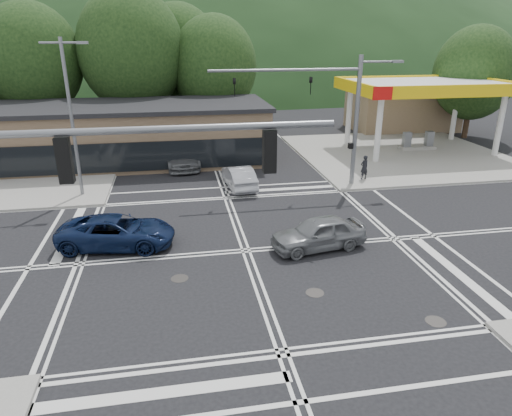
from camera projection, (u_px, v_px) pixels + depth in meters
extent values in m
plane|color=black|center=(246.00, 251.00, 20.54)|extent=(120.00, 120.00, 0.00)
cube|color=gray|center=(400.00, 154.00, 36.79)|extent=(16.00, 16.00, 0.15)
cube|color=gray|center=(0.00, 173.00, 31.81)|extent=(16.00, 16.00, 0.15)
cylinder|color=silver|center=(378.00, 130.00, 33.59)|extent=(0.44, 0.44, 5.00)
cylinder|color=silver|center=(349.00, 117.00, 39.10)|extent=(0.44, 0.44, 5.00)
cylinder|color=silver|center=(500.00, 126.00, 35.25)|extent=(0.44, 0.44, 5.00)
cylinder|color=silver|center=(455.00, 113.00, 40.76)|extent=(0.44, 0.44, 5.00)
cube|color=silver|center=(425.00, 86.00, 36.17)|extent=(12.00, 8.00, 0.60)
cube|color=yellow|center=(454.00, 91.00, 32.50)|extent=(12.20, 0.25, 0.90)
cube|color=yellow|center=(401.00, 81.00, 39.85)|extent=(12.20, 0.25, 0.90)
cube|color=yellow|center=(353.00, 87.00, 35.18)|extent=(0.25, 8.20, 0.90)
cube|color=yellow|center=(493.00, 84.00, 37.17)|extent=(0.25, 8.20, 0.90)
cube|color=red|center=(383.00, 93.00, 31.45)|extent=(1.40, 0.12, 0.90)
cube|color=gray|center=(417.00, 148.00, 37.98)|extent=(3.00, 1.00, 0.30)
cube|color=slate|center=(407.00, 140.00, 37.56)|extent=(0.60, 0.50, 1.30)
cube|color=slate|center=(429.00, 139.00, 37.90)|extent=(0.60, 0.50, 1.30)
cube|color=#846B4F|center=(402.00, 110.00, 46.16)|extent=(10.00, 6.00, 3.80)
cube|color=brown|center=(105.00, 136.00, 34.12)|extent=(24.00, 8.00, 4.00)
ellipsoid|color=#1A3317|center=(183.00, 77.00, 103.25)|extent=(252.00, 126.00, 140.00)
cylinder|color=#382619|center=(42.00, 117.00, 39.41)|extent=(0.50, 0.50, 4.84)
ellipsoid|color=black|center=(33.00, 59.00, 37.72)|extent=(8.00, 8.00, 9.20)
cylinder|color=#382619|center=(137.00, 112.00, 40.66)|extent=(0.50, 0.50, 5.28)
ellipsoid|color=black|center=(131.00, 51.00, 38.81)|extent=(9.00, 9.00, 10.35)
cylinder|color=#382619|center=(215.00, 114.00, 41.98)|extent=(0.50, 0.50, 4.40)
ellipsoid|color=black|center=(214.00, 66.00, 40.44)|extent=(7.60, 7.60, 8.74)
cylinder|color=#382619|center=(181.00, 106.00, 45.08)|extent=(0.50, 0.50, 4.84)
ellipsoid|color=black|center=(178.00, 56.00, 43.38)|extent=(8.40, 8.40, 9.66)
cylinder|color=#382619|center=(467.00, 116.00, 42.20)|extent=(0.50, 0.50, 3.96)
ellipsoid|color=black|center=(475.00, 73.00, 40.82)|extent=(7.20, 7.20, 8.28)
cylinder|color=slate|center=(72.00, 121.00, 25.79)|extent=(0.20, 0.20, 9.00)
cylinder|color=slate|center=(61.00, 43.00, 24.29)|extent=(2.20, 0.12, 0.12)
cube|color=slate|center=(82.00, 43.00, 24.47)|extent=(0.60, 0.25, 0.15)
cylinder|color=slate|center=(356.00, 123.00, 28.01)|extent=(0.28, 0.28, 8.00)
cylinder|color=slate|center=(286.00, 70.00, 26.12)|extent=(9.00, 0.16, 0.16)
imported|color=black|center=(311.00, 86.00, 26.69)|extent=(0.16, 0.20, 1.00)
imported|color=black|center=(234.00, 87.00, 25.94)|extent=(0.16, 0.20, 1.00)
cylinder|color=slate|center=(380.00, 62.00, 26.92)|extent=(2.40, 0.12, 0.12)
cube|color=slate|center=(397.00, 61.00, 27.10)|extent=(0.70, 0.30, 0.15)
cube|color=black|center=(350.00, 146.00, 28.47)|extent=(0.25, 0.30, 0.35)
cylinder|color=slate|center=(134.00, 130.00, 9.82)|extent=(9.00, 0.16, 0.16)
cube|color=black|center=(65.00, 160.00, 9.78)|extent=(0.30, 0.25, 1.00)
cube|color=black|center=(270.00, 151.00, 10.53)|extent=(0.30, 0.25, 1.00)
imported|color=#0D193B|center=(117.00, 232.00, 20.73)|extent=(5.50, 3.17, 1.44)
imported|color=slate|center=(318.00, 233.00, 20.55)|extent=(4.55, 2.42, 1.47)
imported|color=#A7A9AE|center=(239.00, 177.00, 28.73)|extent=(1.84, 4.38, 1.41)
imported|color=silver|center=(248.00, 149.00, 35.55)|extent=(2.36, 4.41, 1.43)
imported|color=#595B5D|center=(180.00, 155.00, 33.39)|extent=(2.87, 5.84, 1.63)
imported|color=black|center=(364.00, 167.00, 29.89)|extent=(0.67, 0.53, 1.60)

